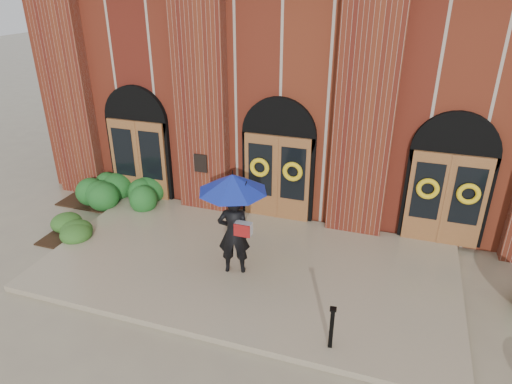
% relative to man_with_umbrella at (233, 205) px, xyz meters
% --- Properties ---
extents(ground, '(90.00, 90.00, 0.00)m').
position_rel_man_with_umbrella_xyz_m(ground, '(0.18, 0.23, -1.91)').
color(ground, gray).
rests_on(ground, ground).
extents(landing, '(10.00, 5.30, 0.15)m').
position_rel_man_with_umbrella_xyz_m(landing, '(0.18, 0.38, -1.84)').
color(landing, gray).
rests_on(landing, ground).
extents(church_building, '(16.20, 12.53, 7.00)m').
position_rel_man_with_umbrella_xyz_m(church_building, '(0.18, 9.01, 1.59)').
color(church_building, '#622615').
rests_on(church_building, ground).
extents(man_with_umbrella, '(1.96, 1.96, 2.52)m').
position_rel_man_with_umbrella_xyz_m(man_with_umbrella, '(0.00, 0.00, 0.00)').
color(man_with_umbrella, black).
rests_on(man_with_umbrella, landing).
extents(metal_post, '(0.14, 0.14, 0.92)m').
position_rel_man_with_umbrella_xyz_m(metal_post, '(2.63, -1.77, -1.28)').
color(metal_post, black).
rests_on(metal_post, landing).
extents(hedge_wall_left, '(3.19, 1.28, 0.82)m').
position_rel_man_with_umbrella_xyz_m(hedge_wall_left, '(-5.02, 2.43, -1.50)').
color(hedge_wall_left, '#1C541D').
rests_on(hedge_wall_left, ground).
extents(hedge_front_left, '(1.35, 1.16, 0.48)m').
position_rel_man_with_umbrella_xyz_m(hedge_front_left, '(-4.92, 0.23, -1.67)').
color(hedge_front_left, '#2A561D').
rests_on(hedge_front_left, ground).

